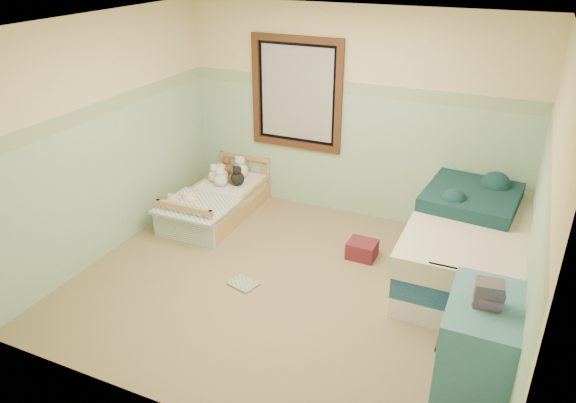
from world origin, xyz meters
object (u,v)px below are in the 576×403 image
at_px(toddler_bed_frame, 219,207).
at_px(plush_floor_tan, 175,214).
at_px(red_pillow, 362,249).
at_px(floor_book, 243,284).
at_px(dresser, 478,348).
at_px(plush_floor_cream, 191,213).
at_px(twin_bed_frame, 464,263).

relative_size(toddler_bed_frame, plush_floor_tan, 5.64).
distance_m(red_pillow, floor_book, 1.36).
height_order(plush_floor_tan, dresser, dresser).
distance_m(plush_floor_cream, dresser, 3.75).
xyz_separation_m(plush_floor_tan, floor_book, (1.37, -0.82, -0.12)).
relative_size(toddler_bed_frame, plush_floor_cream, 5.41).
bearing_deg(plush_floor_cream, floor_book, -37.06).
relative_size(plush_floor_tan, twin_bed_frame, 0.13).
relative_size(plush_floor_cream, plush_floor_tan, 1.04).
distance_m(twin_bed_frame, floor_book, 2.28).
relative_size(plush_floor_cream, twin_bed_frame, 0.13).
bearing_deg(red_pillow, plush_floor_cream, -177.53).
xyz_separation_m(toddler_bed_frame, twin_bed_frame, (3.00, -0.11, 0.01)).
xyz_separation_m(toddler_bed_frame, plush_floor_cream, (-0.18, -0.34, 0.04)).
relative_size(twin_bed_frame, red_pillow, 6.99).
relative_size(plush_floor_tan, red_pillow, 0.88).
xyz_separation_m(twin_bed_frame, dresser, (0.28, -1.66, 0.30)).
bearing_deg(twin_bed_frame, plush_floor_tan, -174.58).
height_order(plush_floor_cream, floor_book, plush_floor_cream).
bearing_deg(plush_floor_tan, toddler_bed_frame, 50.98).
height_order(plush_floor_tan, red_pillow, plush_floor_tan).
bearing_deg(dresser, red_pillow, 131.20).
xyz_separation_m(toddler_bed_frame, dresser, (3.28, -1.77, 0.31)).
bearing_deg(toddler_bed_frame, red_pillow, -7.32).
height_order(twin_bed_frame, dresser, dresser).
relative_size(toddler_bed_frame, red_pillow, 4.96).
distance_m(plush_floor_cream, twin_bed_frame, 3.18).
bearing_deg(twin_bed_frame, floor_book, -150.09).
relative_size(twin_bed_frame, floor_book, 7.76).
distance_m(twin_bed_frame, dresser, 1.71).
bearing_deg(dresser, toddler_bed_frame, 151.60).
xyz_separation_m(toddler_bed_frame, floor_book, (1.02, -1.25, -0.08)).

